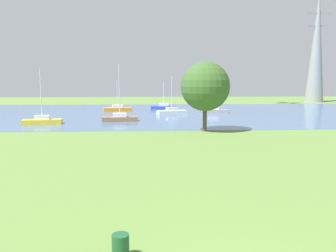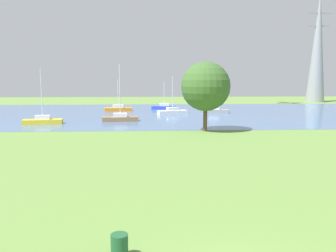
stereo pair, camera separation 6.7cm
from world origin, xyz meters
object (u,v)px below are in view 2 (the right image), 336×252
Objects in this scene: sailboat_brown at (120,118)px; tree_west_far at (206,87)px; sailboat_yellow at (43,121)px; sailboat_blue at (164,107)px; sailboat_gray at (214,110)px; litter_bin at (119,246)px; sailboat_white at (173,111)px; sailboat_orange at (118,109)px; electricity_pylon at (318,47)px.

sailboat_brown is 14.48m from tree_west_far.
sailboat_yellow is 26.43m from sailboat_blue.
sailboat_brown is at bearing -144.10° from sailboat_gray.
litter_bin is 0.13× the size of sailboat_white.
sailboat_brown reaches higher than sailboat_white.
tree_west_far is (3.31, -27.81, 4.44)m from sailboat_blue.
litter_bin is 0.15× the size of sailboat_orange.
sailboat_yellow is 1.28× the size of sailboat_orange.
sailboat_orange is 16.94m from sailboat_gray.
sailboat_brown reaches higher than litter_bin.
sailboat_blue is at bearing 86.07° from litter_bin.
electricity_pylon is (46.31, 22.30, 12.85)m from sailboat_orange.
sailboat_white is 1.20× the size of sailboat_blue.
sailboat_gray reaches higher than sailboat_blue.
sailboat_white is 10.97m from sailboat_orange.
sailboat_white is at bearing -84.10° from sailboat_blue.
litter_bin is at bearing -119.48° from electricity_pylon.
sailboat_gray is at bearing 28.42° from sailboat_yellow.
electricity_pylon reaches higher than sailboat_white.
electricity_pylon is at bearing 36.21° from sailboat_yellow.
electricity_pylon reaches higher than tree_west_far.
sailboat_brown reaches higher than sailboat_gray.
sailboat_blue is (-0.96, 9.24, -0.01)m from sailboat_white.
sailboat_yellow is at bearing 110.11° from litter_bin.
sailboat_white is 0.80× the size of sailboat_brown.
sailboat_orange is 52.98m from electricity_pylon.
sailboat_orange reaches higher than sailboat_blue.
litter_bin is 0.11× the size of sailboat_yellow.
sailboat_orange is (7.97, 17.45, -0.02)m from sailboat_yellow.
sailboat_white reaches higher than litter_bin.
tree_west_far reaches higher than sailboat_orange.
sailboat_gray is at bearing 12.73° from sailboat_white.
sailboat_yellow is 0.92× the size of sailboat_brown.
sailboat_white is 0.82× the size of sailboat_gray.
sailboat_yellow is 0.93× the size of tree_west_far.
sailboat_white reaches higher than sailboat_blue.
sailboat_white is 9.29m from sailboat_blue.
sailboat_orange is at bearing -157.95° from sailboat_blue.
sailboat_yellow is (-12.51, 34.16, 0.06)m from litter_bin.
electricity_pylon is at bearing 41.60° from sailboat_gray.
electricity_pylon is (54.28, 39.75, 12.84)m from sailboat_yellow.
electricity_pylon is (41.78, 73.90, 12.90)m from litter_bin.
sailboat_brown is at bearing -83.92° from sailboat_orange.
sailboat_white is 0.23× the size of electricity_pylon.
sailboat_blue is 0.67× the size of sailboat_brown.
sailboat_orange is (-4.53, 51.61, 0.05)m from litter_bin.
sailboat_yellow is 9.88m from sailboat_brown.
sailboat_brown is at bearing 136.64° from tree_west_far.
tree_west_far is (19.59, -7.00, 4.42)m from sailboat_yellow.
sailboat_gray is at bearing 75.93° from litter_bin.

